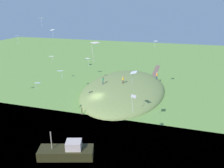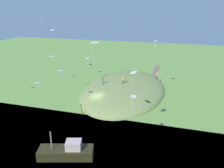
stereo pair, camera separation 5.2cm
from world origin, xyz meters
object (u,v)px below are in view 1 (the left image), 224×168
kite_0 (95,44)px  kite_4 (38,83)px  kite_3 (133,98)px  kite_5 (156,41)px  kite_8 (18,36)px  kite_6 (134,73)px  kite_10 (60,71)px  boat_on_lake (67,152)px  person_near_shore (123,79)px  person_with_child (103,80)px  kite_1 (52,30)px  kite_7 (42,18)px  kite_9 (52,57)px  mooring_post (82,111)px  kite_2 (88,59)px  person_walking_path (157,75)px

kite_0 → kite_4: size_ratio=1.92×
kite_3 → kite_5: kite_5 is taller
kite_8 → kite_6: bearing=-115.6°
kite_8 → kite_10: (-6.16, -12.30, -4.38)m
boat_on_lake → person_near_shore: (22.70, -1.58, 2.46)m
person_with_child → kite_1: (7.59, 15.73, 9.09)m
person_near_shore → kite_0: 23.91m
boat_on_lake → kite_7: 27.39m
kite_0 → kite_9: kite_0 is taller
boat_on_lake → kite_10: kite_10 is taller
kite_0 → kite_8: 26.41m
person_with_child → kite_3: bearing=18.1°
kite_8 → mooring_post: size_ratio=1.12×
person_near_shore → kite_8: 22.69m
kite_7 → kite_10: kite_7 is taller
kite_7 → kite_0: bearing=-134.5°
kite_1 → kite_5: (-6.95, -26.29, -0.63)m
mooring_post → kite_5: bearing=-43.3°
mooring_post → kite_10: bearing=104.8°
kite_2 → kite_10: bearing=-177.5°
person_near_shore → person_walking_path: size_ratio=0.92×
person_near_shore → person_with_child: 4.31m
kite_2 → kite_4: (-18.21, 0.16, 0.47)m
kite_2 → kite_5: bearing=-93.1°
person_walking_path → kite_8: 31.71m
kite_9 → kite_10: kite_9 is taller
person_near_shore → kite_5: bearing=-60.7°
kite_8 → kite_9: (-0.62, -7.51, -3.47)m
person_with_child → boat_on_lake: bearing=-1.8°
mooring_post → kite_4: bearing=147.4°
kite_3 → kite_4: 15.21m
kite_5 → kite_7: (-3.99, 21.75, 4.07)m
kite_0 → mooring_post: bearing=33.5°
person_with_child → kite_7: 17.14m
kite_1 → kite_3: (-28.48, -26.27, -3.52)m
person_near_shore → boat_on_lake: bearing=-152.3°
kite_6 → kite_7: (14.35, 21.08, 5.18)m
kite_6 → kite_10: kite_6 is taller
kite_4 → mooring_post: size_ratio=0.80×
kite_7 → kite_9: (-2.71, -3.08, -6.81)m
kite_5 → kite_8: (-6.09, 26.19, 0.73)m
person_walking_path → kite_9: bearing=75.5°
kite_3 → kite_6: 3.72m
kite_5 → mooring_post: (-11.43, 10.78, -10.81)m
person_walking_path → person_with_child: bearing=77.6°
kite_3 → kite_9: 23.83m
kite_5 → kite_3: bearing=180.0°
boat_on_lake → kite_8: bearing=121.6°
mooring_post → kite_3: bearing=-133.2°
mooring_post → kite_1: bearing=40.2°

